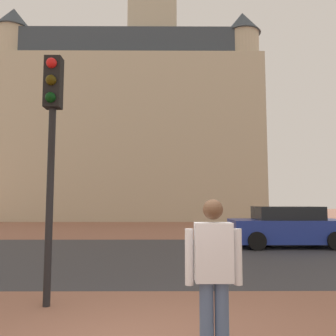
{
  "coord_description": "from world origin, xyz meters",
  "views": [
    {
      "loc": [
        0.1,
        -3.63,
        1.71
      ],
      "look_at": [
        0.18,
        10.63,
        3.07
      ],
      "focal_mm": 37.01,
      "sensor_mm": 36.0,
      "label": 1
    }
  ],
  "objects": [
    {
      "name": "ground_plane",
      "position": [
        0.0,
        10.0,
        0.0
      ],
      "size": [
        120.0,
        120.0,
        0.0
      ],
      "primitive_type": "plane",
      "color": "#93604C"
    },
    {
      "name": "street_asphalt_strip",
      "position": [
        0.0,
        7.51,
        0.0
      ],
      "size": [
        120.0,
        8.76,
        0.0
      ],
      "primitive_type": "cube",
      "color": "#38383D",
      "rests_on": "ground_plane"
    },
    {
      "name": "landmark_building",
      "position": [
        -3.05,
        30.13,
        9.37
      ],
      "size": [
        23.83,
        11.51,
        33.27
      ],
      "color": "beige",
      "rests_on": "ground_plane"
    },
    {
      "name": "person_skater",
      "position": [
        0.61,
        0.14,
        0.96
      ],
      "size": [
        0.61,
        0.3,
        1.73
      ],
      "color": "slate",
      "rests_on": "ground_plane"
    },
    {
      "name": "car_blue",
      "position": [
        4.64,
        9.44,
        0.72
      ],
      "size": [
        4.19,
        2.0,
        1.5
      ],
      "color": "#23389E",
      "rests_on": "ground_plane"
    },
    {
      "name": "traffic_light_pole",
      "position": [
        -1.85,
        2.18,
        2.95
      ],
      "size": [
        0.28,
        0.34,
        4.2
      ],
      "color": "black",
      "rests_on": "ground_plane"
    }
  ]
}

